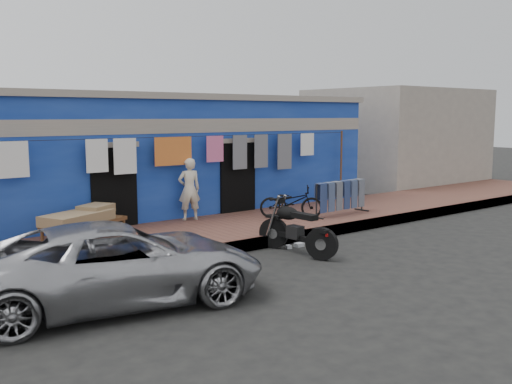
# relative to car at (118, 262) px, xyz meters

# --- Properties ---
(ground) EXTENTS (80.00, 80.00, 0.00)m
(ground) POSITION_rel_car_xyz_m (4.10, -0.09, -0.64)
(ground) COLOR black
(ground) RESTS_ON ground
(sidewalk) EXTENTS (28.00, 3.00, 0.25)m
(sidewalk) POSITION_rel_car_xyz_m (4.10, 2.91, -0.51)
(sidewalk) COLOR brown
(sidewalk) RESTS_ON ground
(curb) EXTENTS (28.00, 0.10, 0.25)m
(curb) POSITION_rel_car_xyz_m (4.10, 1.46, -0.51)
(curb) COLOR gray
(curb) RESTS_ON ground
(building) EXTENTS (12.20, 5.20, 3.36)m
(building) POSITION_rel_car_xyz_m (4.10, 6.90, 1.05)
(building) COLOR navy
(building) RESTS_ON ground
(neighbor_right) EXTENTS (6.00, 5.00, 3.80)m
(neighbor_right) POSITION_rel_car_xyz_m (15.10, 6.91, 1.26)
(neighbor_right) COLOR #9E9384
(neighbor_right) RESTS_ON ground
(clothesline) EXTENTS (10.06, 0.06, 2.10)m
(clothesline) POSITION_rel_car_xyz_m (4.00, 4.16, 1.18)
(clothesline) COLOR brown
(clothesline) RESTS_ON sidewalk
(car) EXTENTS (4.81, 2.83, 1.27)m
(car) POSITION_rel_car_xyz_m (0.00, 0.00, 0.00)
(car) COLOR #A9A9AD
(car) RESTS_ON ground
(seated_person) EXTENTS (0.62, 0.49, 1.53)m
(seated_person) POSITION_rel_car_xyz_m (3.73, 4.11, 0.38)
(seated_person) COLOR beige
(seated_person) RESTS_ON sidewalk
(bicycle) EXTENTS (1.54, 1.40, 1.00)m
(bicycle) POSITION_rel_car_xyz_m (5.87, 2.77, 0.11)
(bicycle) COLOR black
(bicycle) RESTS_ON sidewalk
(motorcycle) EXTENTS (0.82, 1.80, 1.11)m
(motorcycle) POSITION_rel_car_xyz_m (4.18, 0.66, -0.08)
(motorcycle) COLOR black
(motorcycle) RESTS_ON ground
(charpoy) EXTENTS (2.53, 2.29, 0.63)m
(charpoy) POSITION_rel_car_xyz_m (0.89, 3.62, -0.07)
(charpoy) COLOR brown
(charpoy) RESTS_ON sidewalk
(jeans_rack) EXTENTS (1.92, 0.57, 0.90)m
(jeans_rack) POSITION_rel_car_xyz_m (7.25, 2.40, 0.06)
(jeans_rack) COLOR black
(jeans_rack) RESTS_ON sidewalk
(litter_a) EXTENTS (0.19, 0.15, 0.08)m
(litter_a) POSITION_rel_car_xyz_m (4.64, 1.10, -0.60)
(litter_a) COLOR silver
(litter_a) RESTS_ON ground
(litter_b) EXTENTS (0.15, 0.17, 0.07)m
(litter_b) POSITION_rel_car_xyz_m (4.36, 1.11, -0.60)
(litter_b) COLOR silver
(litter_b) RESTS_ON ground
(litter_c) EXTENTS (0.23, 0.25, 0.08)m
(litter_c) POSITION_rel_car_xyz_m (4.90, 0.79, -0.60)
(litter_c) COLOR silver
(litter_c) RESTS_ON ground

